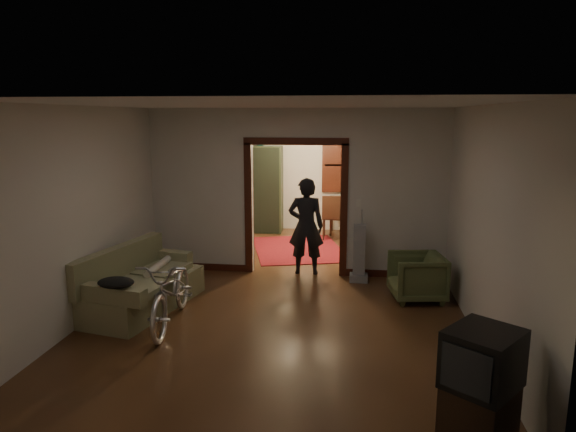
% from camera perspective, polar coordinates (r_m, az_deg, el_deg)
% --- Properties ---
extents(floor, '(5.00, 8.50, 0.01)m').
position_cam_1_polar(floor, '(8.25, 0.27, -7.81)').
color(floor, '#371F11').
rests_on(floor, ground).
extents(ceiling, '(5.00, 8.50, 0.01)m').
position_cam_1_polar(ceiling, '(7.81, 0.29, 12.02)').
color(ceiling, white).
rests_on(ceiling, floor).
extents(wall_back, '(5.00, 0.02, 2.80)m').
position_cam_1_polar(wall_back, '(12.11, 2.80, 5.01)').
color(wall_back, beige).
rests_on(wall_back, floor).
extents(wall_left, '(0.02, 8.50, 2.80)m').
position_cam_1_polar(wall_left, '(8.59, -16.52, 2.10)').
color(wall_left, beige).
rests_on(wall_left, floor).
extents(wall_right, '(0.02, 8.50, 2.80)m').
position_cam_1_polar(wall_right, '(8.00, 18.35, 1.37)').
color(wall_right, beige).
rests_on(wall_right, floor).
extents(partition_wall, '(5.00, 0.14, 2.80)m').
position_cam_1_polar(partition_wall, '(8.65, 0.90, 2.62)').
color(partition_wall, beige).
rests_on(partition_wall, floor).
extents(door_casing, '(1.74, 0.20, 2.32)m').
position_cam_1_polar(door_casing, '(8.70, 0.90, 0.66)').
color(door_casing, '#37150C').
rests_on(door_casing, floor).
extents(far_window, '(0.98, 0.06, 1.28)m').
position_cam_1_polar(far_window, '(12.02, 6.14, 5.64)').
color(far_window, black).
rests_on(far_window, wall_back).
extents(chandelier, '(0.24, 0.24, 0.24)m').
position_cam_1_polar(chandelier, '(10.30, 2.04, 9.27)').
color(chandelier, '#FFE0A5').
rests_on(chandelier, ceiling).
extents(light_switch, '(0.08, 0.01, 0.12)m').
position_cam_1_polar(light_switch, '(8.55, 7.85, 1.39)').
color(light_switch, silver).
rests_on(light_switch, partition_wall).
extents(sofa, '(1.24, 2.06, 0.88)m').
position_cam_1_polar(sofa, '(7.49, -15.79, -6.66)').
color(sofa, '#71734D').
rests_on(sofa, floor).
extents(rolled_paper, '(0.10, 0.82, 0.10)m').
position_cam_1_polar(rolled_paper, '(7.69, -14.26, -5.43)').
color(rolled_paper, beige).
rests_on(rolled_paper, sofa).
extents(jacket, '(0.45, 0.34, 0.13)m').
position_cam_1_polar(jacket, '(6.61, -18.59, -7.02)').
color(jacket, black).
rests_on(jacket, sofa).
extents(bicycle, '(0.77, 1.78, 0.91)m').
position_cam_1_polar(bicycle, '(6.85, -12.76, -8.08)').
color(bicycle, silver).
rests_on(bicycle, floor).
extents(armchair, '(0.86, 0.84, 0.69)m').
position_cam_1_polar(armchair, '(7.82, 14.10, -6.57)').
color(armchair, '#4A5831').
rests_on(armchair, floor).
extents(tv_stand, '(0.71, 0.71, 0.48)m').
position_cam_1_polar(tv_stand, '(4.82, 20.43, -19.89)').
color(tv_stand, black).
rests_on(tv_stand, floor).
extents(crt_tv, '(0.75, 0.76, 0.49)m').
position_cam_1_polar(crt_tv, '(4.59, 20.85, -14.62)').
color(crt_tv, black).
rests_on(crt_tv, tv_stand).
extents(vacuum, '(0.34, 0.29, 0.96)m').
position_cam_1_polar(vacuum, '(8.44, 7.91, -4.09)').
color(vacuum, gray).
rests_on(vacuum, floor).
extents(person, '(0.62, 0.42, 1.66)m').
position_cam_1_polar(person, '(8.71, 2.01, -1.14)').
color(person, black).
rests_on(person, floor).
extents(oriental_rug, '(2.25, 2.62, 0.02)m').
position_cam_1_polar(oriental_rug, '(10.47, 1.13, -3.67)').
color(oriental_rug, maroon).
rests_on(oriental_rug, floor).
extents(locker, '(1.01, 0.59, 1.99)m').
position_cam_1_polar(locker, '(11.94, -3.05, 2.98)').
color(locker, '#252F1C').
rests_on(locker, floor).
extents(globe, '(0.30, 0.30, 0.30)m').
position_cam_1_polar(globe, '(11.85, -3.10, 7.50)').
color(globe, '#1E5972').
rests_on(globe, locker).
extents(desk, '(1.24, 0.91, 0.82)m').
position_cam_1_polar(desk, '(11.84, 7.26, -0.04)').
color(desk, black).
rests_on(desk, floor).
extents(desk_chair, '(0.47, 0.47, 0.99)m').
position_cam_1_polar(desk_chair, '(11.27, 4.98, -0.12)').
color(desk_chair, black).
rests_on(desk_chair, floor).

